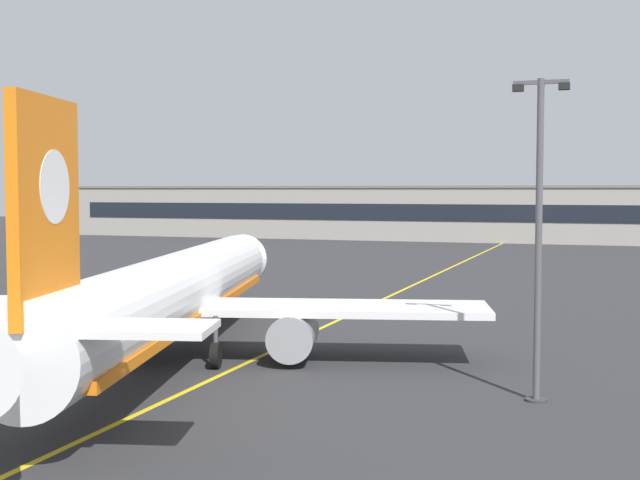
% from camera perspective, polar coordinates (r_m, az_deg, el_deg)
% --- Properties ---
extents(ground_plane, '(400.00, 400.00, 0.00)m').
position_cam_1_polar(ground_plane, '(30.55, -15.97, -13.22)').
color(ground_plane, '#2D2D30').
extents(taxiway_centreline, '(2.14, 179.99, 0.01)m').
position_cam_1_polar(taxiway_centreline, '(57.19, 1.52, -5.30)').
color(taxiway_centreline, yellow).
rests_on(taxiway_centreline, ground).
extents(airliner_foreground, '(32.20, 40.93, 11.65)m').
position_cam_1_polar(airliner_foreground, '(43.54, -9.94, -3.63)').
color(airliner_foreground, white).
rests_on(airliner_foreground, ground).
extents(apron_lamp_post, '(2.24, 0.90, 13.14)m').
position_cam_1_polar(apron_lamp_post, '(35.38, 14.55, 0.39)').
color(apron_lamp_post, '#515156').
rests_on(apron_lamp_post, ground).
extents(safety_cone_by_nose_gear, '(0.44, 0.44, 0.55)m').
position_cam_1_polar(safety_cone_by_nose_gear, '(57.15, -1.39, -5.05)').
color(safety_cone_by_nose_gear, orange).
rests_on(safety_cone_by_nose_gear, ground).
extents(terminal_building, '(155.78, 12.40, 9.33)m').
position_cam_1_polar(terminal_building, '(145.05, 11.44, 1.78)').
color(terminal_building, '#9E998E').
rests_on(terminal_building, ground).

